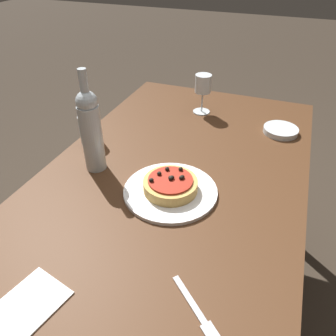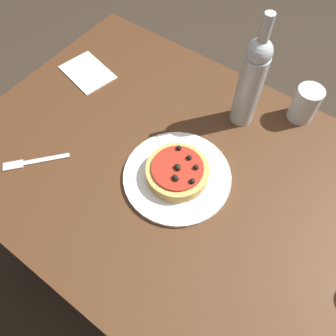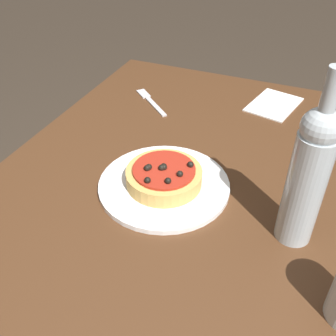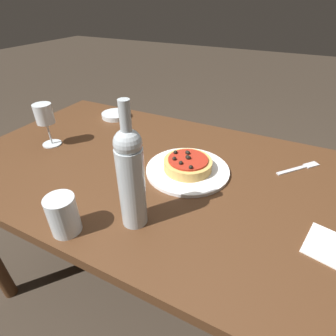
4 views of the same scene
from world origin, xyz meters
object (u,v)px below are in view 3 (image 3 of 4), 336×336
object	(u,v)px
wine_bottle	(308,175)
fork	(150,101)
dining_table	(156,250)
dinner_plate	(164,185)
pizza	(164,176)

from	to	relation	value
wine_bottle	fork	distance (m)	0.64
fork	dining_table	bearing A→B (deg)	157.33
dinner_plate	pizza	size ratio (longest dim) A/B	1.74
wine_bottle	fork	bearing A→B (deg)	-128.95
pizza	dining_table	bearing A→B (deg)	13.99
fork	wine_bottle	bearing A→B (deg)	-177.63
dinner_plate	wine_bottle	distance (m)	0.32
dining_table	fork	xyz separation A→B (m)	(-0.46, -0.22, 0.09)
dinner_plate	dining_table	bearing A→B (deg)	14.00
dining_table	dinner_plate	xyz separation A→B (m)	(-0.10, -0.03, 0.10)
dinner_plate	wine_bottle	size ratio (longest dim) A/B	0.85
dinner_plate	fork	world-z (taller)	dinner_plate
pizza	wine_bottle	bearing A→B (deg)	82.88
wine_bottle	fork	world-z (taller)	wine_bottle
dining_table	fork	size ratio (longest dim) A/B	9.77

